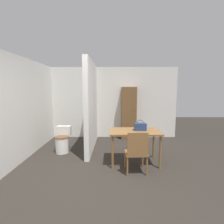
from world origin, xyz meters
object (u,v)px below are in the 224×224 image
(wooden_chair, at_px, (136,151))
(handbag, at_px, (140,127))
(toilet, at_px, (63,141))
(wooden_cabinet, at_px, (129,113))
(dining_table, at_px, (135,134))

(wooden_chair, height_order, handbag, handbag)
(toilet, height_order, wooden_cabinet, wooden_cabinet)
(dining_table, xyz_separation_m, toilet, (-1.91, 0.71, -0.38))
(wooden_chair, bearing_deg, dining_table, 83.91)
(wooden_cabinet, bearing_deg, wooden_chair, -91.47)
(toilet, distance_m, wooden_cabinet, 2.44)
(dining_table, distance_m, handbag, 0.22)
(wooden_chair, distance_m, handbag, 0.70)
(wooden_chair, xyz_separation_m, wooden_cabinet, (0.07, 2.58, 0.43))
(wooden_chair, bearing_deg, wooden_cabinet, 85.59)
(dining_table, bearing_deg, wooden_cabinet, 88.95)
(dining_table, bearing_deg, toilet, 159.53)
(wooden_chair, bearing_deg, handbag, 71.30)
(dining_table, relative_size, handbag, 4.24)
(wooden_chair, xyz_separation_m, handbag, (0.16, 0.56, 0.39))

